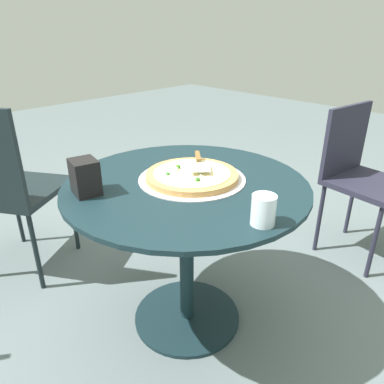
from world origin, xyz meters
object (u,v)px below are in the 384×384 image
at_px(pizza_on_tray, 192,176).
at_px(patio_chair_near, 359,170).
at_px(patio_table, 186,220).
at_px(patio_chair_far, 3,182).
at_px(pizza_server, 199,162).
at_px(drinking_cup, 263,210).
at_px(napkin_dispenser, 85,177).

bearing_deg(pizza_on_tray, patio_chair_near, -104.13).
distance_m(patio_table, patio_chair_near, 1.12).
relative_size(patio_table, patio_chair_near, 1.13).
distance_m(patio_table, patio_chair_far, 0.98).
bearing_deg(pizza_on_tray, pizza_server, -68.93).
distance_m(pizza_server, patio_chair_far, 1.02).
height_order(patio_chair_near, patio_chair_far, patio_chair_far).
distance_m(pizza_on_tray, patio_chair_far, 1.00).
xyz_separation_m(patio_chair_near, patio_chair_far, (1.15, 1.49, 0.03)).
height_order(drinking_cup, patio_chair_near, patio_chair_near).
xyz_separation_m(pizza_on_tray, drinking_cup, (-0.41, 0.10, 0.03)).
bearing_deg(pizza_server, patio_chair_far, 30.15).
relative_size(pizza_on_tray, pizza_server, 2.26).
distance_m(napkin_dispenser, patio_chair_near, 1.51).
bearing_deg(drinking_cup, pizza_on_tray, -13.77).
bearing_deg(pizza_on_tray, patio_chair_far, 26.19).
bearing_deg(pizza_server, patio_table, 107.18).
bearing_deg(patio_table, pizza_server, -72.82).
relative_size(patio_table, pizza_on_tray, 2.25).
distance_m(pizza_on_tray, pizza_server, 0.08).
bearing_deg(patio_table, pizza_on_tray, -79.46).
height_order(pizza_server, patio_chair_near, patio_chair_near).
relative_size(patio_table, drinking_cup, 9.85).
bearing_deg(drinking_cup, pizza_server, -20.80).
xyz_separation_m(patio_table, napkin_dispenser, (0.18, 0.33, 0.23)).
height_order(pizza_on_tray, pizza_server, pizza_server).
relative_size(pizza_server, patio_chair_far, 0.20).
relative_size(pizza_server, patio_chair_near, 0.22).
height_order(pizza_on_tray, patio_chair_far, patio_chair_far).
xyz_separation_m(pizza_server, patio_chair_far, (0.86, 0.50, -0.20)).
xyz_separation_m(pizza_server, napkin_dispenser, (0.15, 0.43, 0.01)).
bearing_deg(patio_chair_near, drinking_cup, 97.07).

